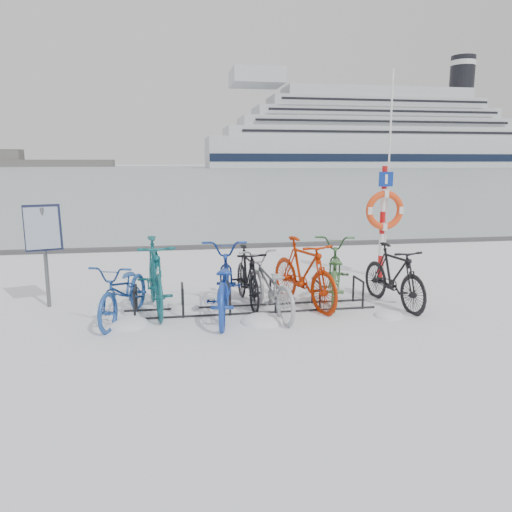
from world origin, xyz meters
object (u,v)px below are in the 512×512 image
at_px(info_board, 43,234).
at_px(lifebuoy_station, 384,211).
at_px(bike_rack, 251,299).
at_px(cruise_ferry, 372,137).

height_order(info_board, lifebuoy_station, lifebuoy_station).
bearing_deg(bike_rack, lifebuoy_station, 31.18).
xyz_separation_m(bike_rack, cruise_ferry, (82.63, 196.16, 12.40)).
height_order(lifebuoy_station, cruise_ferry, cruise_ferry).
bearing_deg(bike_rack, info_board, 167.53).
relative_size(bike_rack, info_board, 2.38).
bearing_deg(lifebuoy_station, cruise_ferry, 67.72).
bearing_deg(lifebuoy_station, info_board, -169.99).
xyz_separation_m(bike_rack, lifebuoy_station, (3.01, 1.82, 1.20)).
distance_m(bike_rack, cruise_ferry, 213.21).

